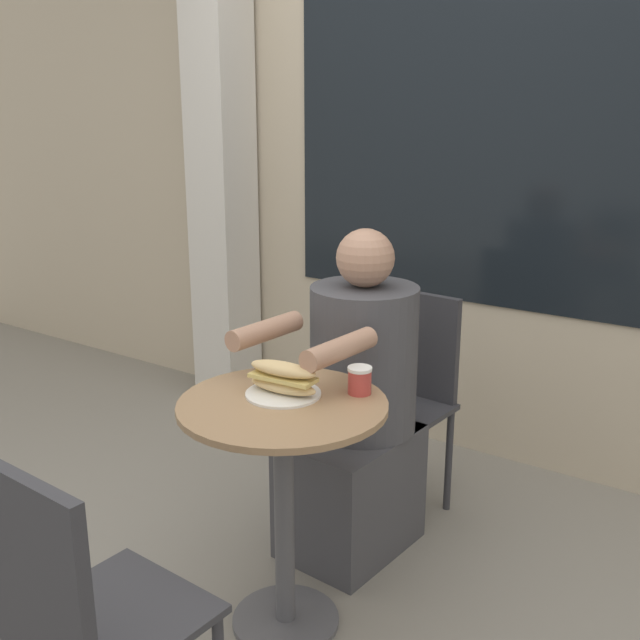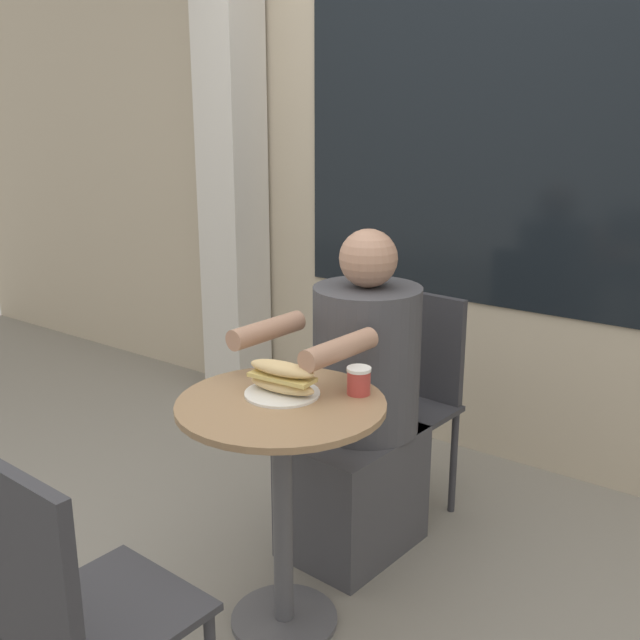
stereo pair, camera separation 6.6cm
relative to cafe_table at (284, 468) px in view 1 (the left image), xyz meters
name	(u,v)px [view 1 (the left image)]	position (x,y,z in m)	size (l,w,h in m)	color
ground_plane	(286,622)	(0.00, 0.00, -0.54)	(8.00, 8.00, 0.00)	gray
storefront_wall	(497,145)	(0.00, 1.51, 0.86)	(8.00, 0.09, 2.80)	#B7A88E
lattice_pillar	(222,179)	(-1.39, 1.32, 0.66)	(0.26, 0.26, 2.40)	beige
cafe_table	(284,468)	(0.00, 0.00, 0.00)	(0.61, 0.61, 0.75)	#997551
diner_chair	(406,383)	(-0.05, 0.85, -0.01)	(0.41, 0.41, 0.87)	#333338
seated_diner	(356,417)	(-0.06, 0.50, -0.03)	(0.41, 0.69, 1.17)	#424247
empty_chair_across	(76,608)	(0.01, -0.75, -0.01)	(0.40, 0.40, 0.87)	#333338
sandwich_on_plate	(283,381)	(-0.03, 0.04, 0.25)	(0.22, 0.22, 0.10)	white
drink_cup	(360,380)	(0.15, 0.18, 0.25)	(0.07, 0.07, 0.08)	#B73D38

